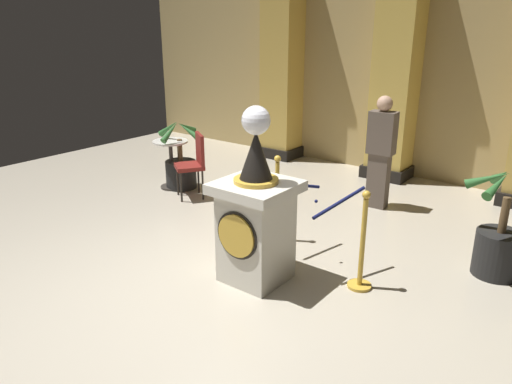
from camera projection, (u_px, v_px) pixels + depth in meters
name	position (u px, v px, depth m)	size (l,w,h in m)	color
ground_plane	(200.00, 283.00, 4.87)	(11.60, 11.60, 0.00)	#B2A893
back_wall	(406.00, 58.00, 7.91)	(11.60, 0.16, 3.90)	tan
pedestal_clock	(256.00, 217.00, 4.74)	(0.72, 0.72, 1.77)	beige
stanchion_near	(362.00, 255.00, 4.69)	(0.24, 0.24, 1.01)	gold
stanchion_far	(277.00, 211.00, 5.74)	(0.24, 0.24, 1.05)	gold
velvet_rope	(316.00, 193.00, 5.07)	(0.89, 0.87, 0.22)	#141947
column_left	(284.00, 59.00, 9.00)	(0.77, 0.77, 3.74)	black
column_centre_rear	(398.00, 65.00, 7.71)	(0.77, 0.77, 3.74)	black
potted_palm_left	(181.00, 168.00, 7.63)	(0.81, 0.79, 1.10)	black
potted_palm_right	(500.00, 240.00, 4.91)	(0.82, 0.76, 1.20)	black
bystander_guest	(381.00, 150.00, 6.65)	(0.37, 0.24, 1.57)	brown
cafe_table	(171.00, 158.00, 7.57)	(0.54, 0.54, 0.76)	#332D28
cafe_chair_red	(194.00, 160.00, 7.13)	(0.56, 0.56, 0.96)	black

